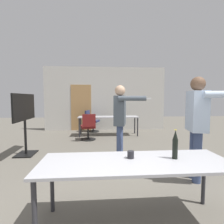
{
  "coord_description": "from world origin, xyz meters",
  "views": [
    {
      "loc": [
        -0.31,
        -1.47,
        1.44
      ],
      "look_at": [
        0.02,
        2.85,
        1.1
      ],
      "focal_mm": 28.0,
      "sensor_mm": 36.0,
      "label": 1
    }
  ],
  "objects_px": {
    "tv_screen": "(25,116)",
    "person_near_casual": "(198,119)",
    "office_chair_near_pushed": "(88,128)",
    "beer_bottle": "(175,145)",
    "drink_cup": "(131,155)",
    "person_left_plaid": "(121,116)",
    "office_chair_mid_tucked": "(91,122)"
  },
  "relations": [
    {
      "from": "tv_screen",
      "to": "person_near_casual",
      "type": "bearing_deg",
      "value": -115.06
    },
    {
      "from": "tv_screen",
      "to": "office_chair_near_pushed",
      "type": "xyz_separation_m",
      "value": [
        1.51,
        1.43,
        -0.56
      ]
    },
    {
      "from": "person_near_casual",
      "to": "beer_bottle",
      "type": "relative_size",
      "value": 5.28
    },
    {
      "from": "tv_screen",
      "to": "drink_cup",
      "type": "relative_size",
      "value": 18.13
    },
    {
      "from": "office_chair_near_pushed",
      "to": "person_left_plaid",
      "type": "bearing_deg",
      "value": -79.08
    },
    {
      "from": "person_near_casual",
      "to": "office_chair_near_pushed",
      "type": "xyz_separation_m",
      "value": [
        -2.06,
        3.1,
        -0.66
      ]
    },
    {
      "from": "tv_screen",
      "to": "drink_cup",
      "type": "height_order",
      "value": "tv_screen"
    },
    {
      "from": "office_chair_mid_tucked",
      "to": "drink_cup",
      "type": "bearing_deg",
      "value": 26.19
    },
    {
      "from": "tv_screen",
      "to": "office_chair_mid_tucked",
      "type": "relative_size",
      "value": 1.69
    },
    {
      "from": "office_chair_near_pushed",
      "to": "tv_screen",
      "type": "bearing_deg",
      "value": -147.76
    },
    {
      "from": "office_chair_mid_tucked",
      "to": "person_left_plaid",
      "type": "bearing_deg",
      "value": 31.61
    },
    {
      "from": "person_left_plaid",
      "to": "office_chair_near_pushed",
      "type": "height_order",
      "value": "person_left_plaid"
    },
    {
      "from": "tv_screen",
      "to": "drink_cup",
      "type": "distance_m",
      "value": 3.41
    },
    {
      "from": "person_left_plaid",
      "to": "person_near_casual",
      "type": "xyz_separation_m",
      "value": [
        1.21,
        -1.01,
        0.04
      ]
    },
    {
      "from": "tv_screen",
      "to": "beer_bottle",
      "type": "height_order",
      "value": "tv_screen"
    },
    {
      "from": "office_chair_mid_tucked",
      "to": "beer_bottle",
      "type": "distance_m",
      "value": 5.76
    },
    {
      "from": "person_near_casual",
      "to": "drink_cup",
      "type": "height_order",
      "value": "person_near_casual"
    },
    {
      "from": "drink_cup",
      "to": "beer_bottle",
      "type": "bearing_deg",
      "value": -6.04
    },
    {
      "from": "person_near_casual",
      "to": "office_chair_near_pushed",
      "type": "distance_m",
      "value": 3.78
    },
    {
      "from": "tv_screen",
      "to": "office_chair_near_pushed",
      "type": "bearing_deg",
      "value": -46.52
    },
    {
      "from": "office_chair_mid_tucked",
      "to": "drink_cup",
      "type": "distance_m",
      "value": 5.62
    },
    {
      "from": "tv_screen",
      "to": "person_near_casual",
      "type": "distance_m",
      "value": 3.94
    },
    {
      "from": "office_chair_mid_tucked",
      "to": "beer_bottle",
      "type": "bearing_deg",
      "value": 31.17
    },
    {
      "from": "office_chair_mid_tucked",
      "to": "drink_cup",
      "type": "height_order",
      "value": "office_chair_mid_tucked"
    },
    {
      "from": "tv_screen",
      "to": "beer_bottle",
      "type": "xyz_separation_m",
      "value": [
        2.75,
        -2.62,
        -0.08
      ]
    },
    {
      "from": "tv_screen",
      "to": "person_left_plaid",
      "type": "relative_size",
      "value": 0.9
    },
    {
      "from": "person_left_plaid",
      "to": "office_chair_near_pushed",
      "type": "xyz_separation_m",
      "value": [
        -0.85,
        2.09,
        -0.62
      ]
    },
    {
      "from": "person_left_plaid",
      "to": "drink_cup",
      "type": "xyz_separation_m",
      "value": [
        -0.12,
        -1.91,
        -0.27
      ]
    },
    {
      "from": "person_near_casual",
      "to": "office_chair_mid_tucked",
      "type": "xyz_separation_m",
      "value": [
        -2.02,
        4.67,
        -0.66
      ]
    },
    {
      "from": "person_left_plaid",
      "to": "tv_screen",
      "type": "bearing_deg",
      "value": -91.73
    },
    {
      "from": "office_chair_mid_tucked",
      "to": "drink_cup",
      "type": "xyz_separation_m",
      "value": [
        0.69,
        -5.57,
        0.35
      ]
    },
    {
      "from": "tv_screen",
      "to": "office_chair_mid_tucked",
      "type": "distance_m",
      "value": 3.42
    }
  ]
}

